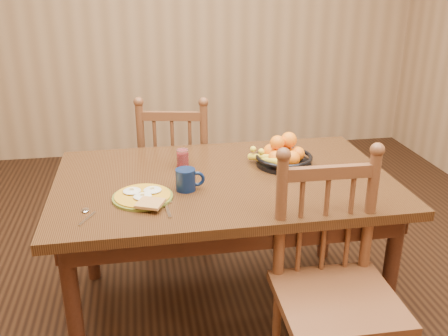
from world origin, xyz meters
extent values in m
cube|color=black|center=(0.00, 0.00, 0.00)|extent=(4.50, 5.00, 0.01)
cube|color=olive|center=(0.00, 2.50, 1.35)|extent=(4.50, 0.01, 2.70)
cube|color=black|center=(0.00, 0.00, 0.73)|extent=(1.60, 1.00, 0.04)
cube|color=black|center=(0.00, 0.42, 0.65)|extent=(1.40, 0.04, 0.10)
cube|color=black|center=(0.00, -0.42, 0.65)|extent=(1.40, 0.04, 0.10)
cube|color=black|center=(0.72, 0.00, 0.65)|extent=(0.04, 0.84, 0.10)
cube|color=black|center=(-0.72, 0.00, 0.65)|extent=(0.04, 0.84, 0.10)
cylinder|color=black|center=(-0.70, -0.40, 0.35)|extent=(0.07, 0.07, 0.70)
cylinder|color=black|center=(0.70, -0.40, 0.35)|extent=(0.07, 0.07, 0.70)
cylinder|color=black|center=(-0.70, 0.40, 0.35)|extent=(0.07, 0.07, 0.70)
cylinder|color=black|center=(0.70, 0.40, 0.35)|extent=(0.07, 0.07, 0.70)
cube|color=#512D18|center=(-0.17, 0.76, 0.46)|extent=(0.52, 0.50, 0.04)
cylinder|color=#512D18|center=(0.05, 0.90, 0.22)|extent=(0.04, 0.04, 0.44)
cylinder|color=#512D18|center=(-0.31, 0.97, 0.22)|extent=(0.04, 0.04, 0.44)
cylinder|color=#512D18|center=(-0.02, 0.56, 0.22)|extent=(0.04, 0.04, 0.44)
cylinder|color=#512D18|center=(-0.38, 0.63, 0.22)|extent=(0.04, 0.04, 0.44)
cylinder|color=#512D18|center=(-0.02, 0.54, 0.72)|extent=(0.04, 0.04, 0.53)
cylinder|color=#512D18|center=(-0.38, 0.61, 0.72)|extent=(0.04, 0.04, 0.53)
cylinder|color=#512D18|center=(-0.20, 0.57, 0.67)|extent=(0.02, 0.02, 0.41)
cube|color=#512D18|center=(-0.20, 0.57, 0.90)|extent=(0.36, 0.10, 0.05)
cube|color=#512D18|center=(0.34, -0.65, 0.47)|extent=(0.47, 0.45, 0.04)
cylinder|color=#512D18|center=(0.15, -0.47, 0.23)|extent=(0.04, 0.04, 0.45)
cylinder|color=#512D18|center=(0.53, -0.48, 0.23)|extent=(0.04, 0.04, 0.45)
cylinder|color=#512D18|center=(0.15, -0.45, 0.75)|extent=(0.05, 0.05, 0.55)
cylinder|color=#512D18|center=(0.53, -0.46, 0.75)|extent=(0.05, 0.05, 0.55)
cylinder|color=#512D18|center=(0.34, -0.45, 0.70)|extent=(0.02, 0.02, 0.42)
cube|color=#512D18|center=(0.34, -0.45, 0.94)|extent=(0.38, 0.04, 0.05)
cylinder|color=#59601E|center=(-0.39, -0.17, 0.76)|extent=(0.26, 0.26, 0.01)
cylinder|color=#BD8418|center=(-0.39, -0.17, 0.76)|extent=(0.24, 0.24, 0.01)
ellipsoid|color=silver|center=(-0.43, -0.13, 0.77)|extent=(0.08, 0.08, 0.01)
cube|color=#F2E08C|center=(-0.43, -0.13, 0.79)|extent=(0.02, 0.02, 0.01)
ellipsoid|color=silver|center=(-0.34, -0.14, 0.77)|extent=(0.08, 0.08, 0.01)
cube|color=#F2E08C|center=(-0.34, -0.14, 0.79)|extent=(0.02, 0.02, 0.01)
ellipsoid|color=silver|center=(-0.39, -0.20, 0.77)|extent=(0.08, 0.08, 0.01)
cube|color=#F2E08C|center=(-0.39, -0.20, 0.79)|extent=(0.02, 0.02, 0.01)
cube|color=brown|center=(-0.36, -0.27, 0.78)|extent=(0.14, 0.13, 0.01)
cube|color=silver|center=(-0.29, -0.30, 0.75)|extent=(0.03, 0.15, 0.00)
cube|color=silver|center=(-0.28, -0.22, 0.75)|extent=(0.03, 0.05, 0.00)
cube|color=silver|center=(-0.61, -0.32, 0.75)|extent=(0.06, 0.11, 0.00)
ellipsoid|color=silver|center=(-0.63, -0.25, 0.76)|extent=(0.03, 0.04, 0.01)
cylinder|color=#091633|center=(-0.19, -0.11, 0.80)|extent=(0.09, 0.09, 0.10)
torus|color=#091633|center=(-0.14, -0.11, 0.80)|extent=(0.07, 0.02, 0.07)
cylinder|color=black|center=(-0.19, -0.11, 0.85)|extent=(0.08, 0.08, 0.00)
cylinder|color=silver|center=(-0.18, 0.18, 0.80)|extent=(0.06, 0.06, 0.09)
cylinder|color=maroon|center=(-0.18, 0.18, 0.79)|extent=(0.05, 0.05, 0.07)
cylinder|color=black|center=(0.33, 0.11, 0.76)|extent=(0.28, 0.28, 0.02)
torus|color=black|center=(0.33, 0.11, 0.80)|extent=(0.29, 0.29, 0.02)
cylinder|color=black|center=(0.33, 0.11, 0.75)|extent=(0.10, 0.10, 0.01)
sphere|color=orange|center=(0.40, 0.11, 0.81)|extent=(0.07, 0.07, 0.07)
sphere|color=orange|center=(0.35, 0.18, 0.81)|extent=(0.08, 0.08, 0.08)
sphere|color=orange|center=(0.27, 0.15, 0.81)|extent=(0.08, 0.08, 0.08)
sphere|color=orange|center=(0.27, 0.07, 0.81)|extent=(0.07, 0.07, 0.07)
sphere|color=orange|center=(0.35, 0.04, 0.81)|extent=(0.08, 0.08, 0.08)
sphere|color=orange|center=(0.36, 0.14, 0.87)|extent=(0.08, 0.08, 0.08)
sphere|color=orange|center=(0.29, 0.12, 0.87)|extent=(0.07, 0.07, 0.07)
cylinder|color=yellow|center=(0.24, 0.07, 0.80)|extent=(0.10, 0.17, 0.07)
cylinder|color=yellow|center=(0.22, 0.12, 0.80)|extent=(0.14, 0.15, 0.07)
camera|label=1|loc=(-0.38, -2.17, 1.69)|focal=40.00mm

